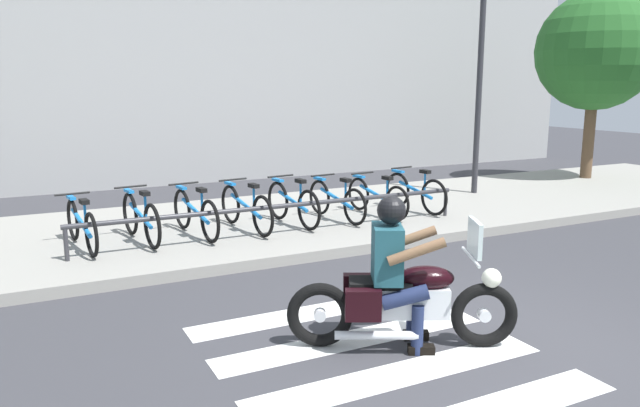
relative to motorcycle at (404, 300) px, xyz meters
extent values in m
plane|color=#38383D|center=(0.68, -0.46, -0.45)|extent=(48.00, 48.00, 0.00)
cube|color=gray|center=(0.68, 5.02, -0.38)|extent=(24.00, 4.40, 0.15)
cube|color=white|center=(-0.33, -0.46, -0.45)|extent=(2.80, 0.40, 0.01)
cube|color=white|center=(-0.33, 0.34, -0.45)|extent=(2.80, 0.40, 0.01)
cube|color=white|center=(-0.33, 1.14, -0.45)|extent=(2.80, 0.40, 0.01)
torus|color=black|center=(0.67, -0.34, -0.15)|extent=(0.60, 0.38, 0.62)
cylinder|color=silver|center=(0.67, -0.34, -0.15)|extent=(0.14, 0.14, 0.11)
torus|color=black|center=(-0.68, 0.35, -0.15)|extent=(0.60, 0.38, 0.62)
cylinder|color=silver|center=(-0.68, 0.35, -0.15)|extent=(0.14, 0.14, 0.11)
cube|color=silver|center=(-0.01, 0.01, -0.01)|extent=(0.87, 0.63, 0.28)
ellipsoid|color=black|center=(0.18, -0.09, 0.21)|extent=(0.59, 0.49, 0.22)
cube|color=black|center=(-0.19, 0.10, 0.14)|extent=(0.63, 0.50, 0.10)
cube|color=black|center=(-0.24, 0.37, 0.03)|extent=(0.34, 0.25, 0.28)
cube|color=black|center=(-0.44, -0.02, 0.03)|extent=(0.34, 0.25, 0.28)
cylinder|color=silver|center=(0.53, -0.27, 0.41)|extent=(0.31, 0.57, 0.03)
sphere|color=white|center=(0.71, -0.36, 0.21)|extent=(0.18, 0.18, 0.18)
cube|color=silver|center=(0.56, -0.28, 0.59)|extent=(0.22, 0.37, 0.32)
cylinder|color=silver|center=(-0.31, -0.04, -0.27)|extent=(0.71, 0.41, 0.08)
cube|color=#1E4C59|center=(-0.14, 0.08, 0.44)|extent=(0.41, 0.47, 0.52)
sphere|color=black|center=(-0.11, 0.06, 0.84)|extent=(0.26, 0.26, 0.26)
cylinder|color=brown|center=(0.16, 0.17, 0.52)|extent=(0.50, 0.32, 0.26)
cylinder|color=brown|center=(-0.04, -0.22, 0.52)|extent=(0.50, 0.32, 0.26)
cylinder|color=#1E284C|center=(0.06, 0.15, 0.08)|extent=(0.46, 0.33, 0.24)
cylinder|color=#1E284C|center=(0.17, 0.10, -0.23)|extent=(0.11, 0.11, 0.46)
cube|color=black|center=(0.21, 0.08, -0.41)|extent=(0.26, 0.20, 0.08)
cylinder|color=#1E284C|center=(-0.08, -0.13, 0.08)|extent=(0.46, 0.33, 0.24)
cylinder|color=#1E284C|center=(0.03, -0.19, -0.23)|extent=(0.11, 0.11, 0.46)
cube|color=black|center=(0.06, -0.21, -0.41)|extent=(0.26, 0.20, 0.08)
torus|color=black|center=(-2.40, 4.95, 0.01)|extent=(0.12, 0.61, 0.61)
torus|color=black|center=(-2.27, 3.88, 0.01)|extent=(0.12, 0.61, 0.61)
cylinder|color=blue|center=(-2.34, 4.42, 0.07)|extent=(0.18, 0.97, 0.26)
cylinder|color=blue|center=(-2.30, 4.15, 0.22)|extent=(0.04, 0.04, 0.37)
cube|color=black|center=(-2.30, 4.15, 0.41)|extent=(0.12, 0.21, 0.06)
cylinder|color=black|center=(-2.39, 4.85, 0.41)|extent=(0.48, 0.09, 0.03)
cube|color=blue|center=(-2.40, 4.95, 0.33)|extent=(0.11, 0.29, 0.04)
torus|color=black|center=(-1.60, 4.92, 0.03)|extent=(0.13, 0.65, 0.65)
torus|color=black|center=(-1.47, 3.92, 0.03)|extent=(0.13, 0.65, 0.65)
cylinder|color=blue|center=(-1.53, 4.42, 0.09)|extent=(0.17, 0.90, 0.25)
cylinder|color=blue|center=(-1.50, 4.17, 0.26)|extent=(0.04, 0.04, 0.40)
cube|color=black|center=(-1.50, 4.17, 0.45)|extent=(0.12, 0.21, 0.06)
cylinder|color=black|center=(-1.58, 4.82, 0.45)|extent=(0.48, 0.09, 0.03)
cube|color=blue|center=(-1.60, 4.92, 0.37)|extent=(0.11, 0.29, 0.04)
torus|color=black|center=(-0.80, 4.95, 0.02)|extent=(0.13, 0.63, 0.63)
torus|color=black|center=(-0.67, 3.89, 0.02)|extent=(0.13, 0.63, 0.63)
cylinder|color=blue|center=(-0.73, 4.42, 0.08)|extent=(0.18, 0.95, 0.26)
cylinder|color=blue|center=(-0.70, 4.15, 0.24)|extent=(0.04, 0.04, 0.39)
cube|color=black|center=(-0.70, 4.15, 0.44)|extent=(0.12, 0.21, 0.06)
cylinder|color=black|center=(-0.78, 4.84, 0.44)|extent=(0.48, 0.09, 0.03)
cube|color=blue|center=(-0.80, 4.95, 0.36)|extent=(0.11, 0.29, 0.04)
torus|color=black|center=(0.00, 4.96, 0.02)|extent=(0.13, 0.64, 0.64)
torus|color=black|center=(0.14, 3.87, 0.02)|extent=(0.13, 0.64, 0.64)
cylinder|color=blue|center=(0.07, 4.42, 0.09)|extent=(0.18, 0.98, 0.26)
cylinder|color=blue|center=(0.11, 4.14, 0.25)|extent=(0.04, 0.04, 0.39)
cube|color=black|center=(0.11, 4.14, 0.44)|extent=(0.12, 0.21, 0.06)
cylinder|color=black|center=(0.02, 4.85, 0.44)|extent=(0.48, 0.09, 0.03)
cube|color=blue|center=(0.00, 4.96, 0.36)|extent=(0.11, 0.29, 0.04)
torus|color=black|center=(0.82, 4.89, 0.02)|extent=(0.13, 0.65, 0.64)
torus|color=black|center=(0.93, 3.94, 0.02)|extent=(0.13, 0.65, 0.64)
cylinder|color=blue|center=(0.88, 4.42, 0.09)|extent=(0.17, 0.86, 0.24)
cylinder|color=blue|center=(0.90, 4.18, 0.25)|extent=(0.04, 0.04, 0.39)
cube|color=black|center=(0.90, 4.18, 0.45)|extent=(0.12, 0.21, 0.06)
cylinder|color=black|center=(0.83, 4.80, 0.45)|extent=(0.48, 0.09, 0.03)
cube|color=blue|center=(0.82, 4.89, 0.37)|extent=(0.11, 0.29, 0.04)
torus|color=black|center=(1.62, 4.92, 0.01)|extent=(0.12, 0.61, 0.61)
torus|color=black|center=(1.74, 3.91, 0.01)|extent=(0.12, 0.61, 0.61)
cylinder|color=blue|center=(1.68, 4.42, 0.07)|extent=(0.17, 0.91, 0.25)
cylinder|color=blue|center=(1.71, 4.16, 0.22)|extent=(0.04, 0.04, 0.37)
cube|color=black|center=(1.71, 4.16, 0.41)|extent=(0.12, 0.21, 0.06)
cylinder|color=black|center=(1.63, 4.82, 0.41)|extent=(0.48, 0.09, 0.03)
cube|color=blue|center=(1.62, 4.92, 0.34)|extent=(0.11, 0.29, 0.04)
torus|color=black|center=(2.42, 4.94, 0.00)|extent=(0.12, 0.59, 0.59)
torus|color=black|center=(2.55, 3.89, 0.00)|extent=(0.12, 0.59, 0.59)
cylinder|color=blue|center=(2.48, 4.42, 0.06)|extent=(0.18, 0.94, 0.26)
cylinder|color=blue|center=(2.51, 4.15, 0.21)|extent=(0.04, 0.04, 0.36)
cube|color=black|center=(2.51, 4.15, 0.39)|extent=(0.12, 0.21, 0.06)
cylinder|color=black|center=(2.43, 4.84, 0.39)|extent=(0.48, 0.09, 0.03)
cube|color=blue|center=(2.42, 4.94, 0.32)|extent=(0.11, 0.29, 0.04)
torus|color=black|center=(3.23, 4.89, 0.02)|extent=(0.13, 0.64, 0.64)
torus|color=black|center=(3.34, 3.94, 0.02)|extent=(0.13, 0.64, 0.64)
cylinder|color=blue|center=(3.28, 4.42, 0.09)|extent=(0.16, 0.85, 0.24)
cylinder|color=blue|center=(3.31, 4.18, 0.25)|extent=(0.04, 0.04, 0.39)
cube|color=black|center=(3.31, 4.18, 0.44)|extent=(0.12, 0.21, 0.06)
cylinder|color=black|center=(3.24, 4.80, 0.44)|extent=(0.48, 0.09, 0.03)
cube|color=blue|center=(3.23, 4.89, 0.37)|extent=(0.11, 0.29, 0.04)
cylinder|color=#333338|center=(0.47, 3.87, 0.15)|extent=(6.22, 0.07, 0.07)
cylinder|color=#333338|center=(-2.59, 3.87, -0.08)|extent=(0.06, 0.06, 0.45)
cylinder|color=#333338|center=(3.53, 3.87, -0.08)|extent=(0.06, 0.06, 0.45)
cylinder|color=#2D2D33|center=(5.52, 5.42, 1.61)|extent=(0.12, 0.12, 4.13)
cylinder|color=brown|center=(9.37, 5.82, 0.64)|extent=(0.27, 0.27, 2.20)
sphere|color=#235B23|center=(9.37, 5.82, 2.72)|extent=(2.78, 2.78, 2.78)
camera|label=1|loc=(-3.08, -4.39, 1.95)|focal=34.10mm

